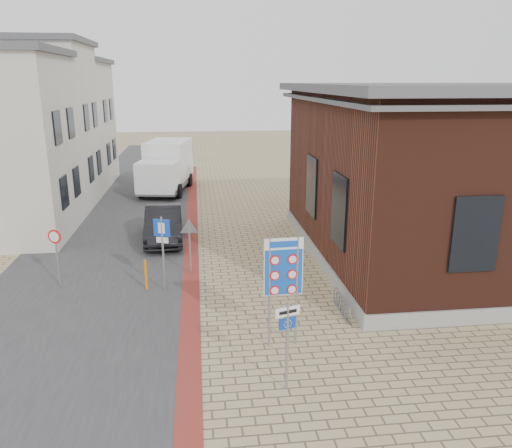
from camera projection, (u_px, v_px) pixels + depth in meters
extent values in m
plane|color=tan|center=(267.00, 355.00, 13.04)|extent=(120.00, 120.00, 0.00)
cube|color=#38383A|center=(126.00, 214.00, 26.72)|extent=(7.00, 60.00, 0.02)
cube|color=maroon|center=(191.00, 240.00, 22.35)|extent=(0.60, 40.00, 0.02)
cube|color=gray|center=(458.00, 247.00, 20.68)|extent=(12.15, 12.15, 0.50)
cube|color=#461F16|center=(467.00, 170.00, 19.78)|extent=(12.00, 12.00, 6.00)
cube|color=#525258|center=(477.00, 88.00, 18.90)|extent=(13.00, 13.00, 0.30)
cube|color=#525258|center=(475.00, 99.00, 19.01)|extent=(12.70, 12.70, 0.15)
cube|color=black|center=(340.00, 210.00, 16.42)|extent=(0.12, 1.60, 2.40)
cube|color=black|center=(312.00, 186.00, 20.24)|extent=(0.12, 1.60, 2.40)
cube|color=black|center=(475.00, 234.00, 13.89)|extent=(1.40, 0.12, 2.20)
cube|color=black|center=(64.00, 192.00, 21.88)|extent=(0.10, 1.10, 1.40)
cube|color=black|center=(76.00, 182.00, 24.17)|extent=(0.10, 1.10, 1.40)
cube|color=black|center=(57.00, 127.00, 21.10)|extent=(0.10, 1.10, 1.40)
cube|color=black|center=(70.00, 123.00, 23.39)|extent=(0.10, 1.10, 1.40)
cube|color=beige|center=(26.00, 127.00, 27.73)|extent=(7.00, 6.00, 8.80)
cube|color=#525258|center=(16.00, 41.00, 26.47)|extent=(7.40, 6.40, 0.30)
cube|color=black|center=(91.00, 169.00, 27.60)|extent=(0.10, 1.10, 1.40)
cube|color=black|center=(99.00, 162.00, 29.89)|extent=(0.10, 1.10, 1.40)
cube|color=black|center=(86.00, 117.00, 26.82)|extent=(0.10, 1.10, 1.40)
cube|color=black|center=(95.00, 114.00, 29.11)|extent=(0.10, 1.10, 1.40)
cube|color=beige|center=(56.00, 125.00, 33.57)|extent=(7.00, 6.00, 8.00)
cube|color=#525258|center=(49.00, 61.00, 32.42)|extent=(7.40, 6.40, 0.30)
cube|color=black|center=(109.00, 154.00, 33.33)|extent=(0.10, 1.10, 1.40)
cube|color=black|center=(114.00, 149.00, 35.61)|extent=(0.10, 1.10, 1.40)
cube|color=black|center=(105.00, 111.00, 32.55)|extent=(0.10, 1.10, 1.40)
cube|color=black|center=(111.00, 109.00, 34.84)|extent=(0.10, 1.10, 1.40)
torus|color=slate|center=(347.00, 313.00, 14.79)|extent=(0.04, 0.60, 0.60)
torus|color=slate|center=(345.00, 309.00, 15.08)|extent=(0.04, 0.60, 0.60)
torus|color=slate|center=(342.00, 304.00, 15.37)|extent=(0.04, 0.60, 0.60)
torus|color=slate|center=(339.00, 300.00, 15.65)|extent=(0.04, 0.60, 0.60)
torus|color=slate|center=(336.00, 296.00, 15.94)|extent=(0.04, 0.60, 0.60)
cube|color=slate|center=(341.00, 312.00, 15.44)|extent=(0.08, 1.60, 0.04)
imported|color=black|center=(164.00, 224.00, 22.27)|extent=(1.78, 4.64, 1.51)
cube|color=slate|center=(166.00, 184.00, 32.01)|extent=(3.32, 6.31, 0.28)
cube|color=white|center=(158.00, 177.00, 29.74)|extent=(2.62, 2.26, 1.78)
cube|color=black|center=(154.00, 174.00, 28.85)|extent=(2.09, 0.44, 0.89)
cube|color=white|center=(169.00, 159.00, 32.57)|extent=(3.09, 4.36, 2.44)
cylinder|color=black|center=(141.00, 191.00, 30.38)|extent=(0.43, 0.92, 0.89)
cylinder|color=black|center=(179.00, 191.00, 30.26)|extent=(0.43, 0.92, 0.89)
cylinder|color=black|center=(155.00, 180.00, 33.79)|extent=(0.43, 0.92, 0.89)
cylinder|color=black|center=(189.00, 180.00, 33.68)|extent=(0.43, 0.92, 0.89)
cylinder|color=gray|center=(269.00, 294.00, 13.09)|extent=(0.07, 0.07, 3.05)
cylinder|color=gray|center=(297.00, 292.00, 13.21)|extent=(0.07, 0.07, 3.05)
cube|color=white|center=(283.00, 267.00, 12.95)|extent=(1.04, 0.10, 1.57)
cube|color=blue|center=(283.00, 267.00, 12.95)|extent=(1.00, 0.10, 1.52)
cube|color=white|center=(284.00, 244.00, 12.77)|extent=(1.00, 0.11, 0.29)
cylinder|color=gray|center=(287.00, 346.00, 11.33)|extent=(0.07, 0.07, 2.21)
cube|color=white|center=(288.00, 312.00, 11.09)|extent=(0.58, 0.21, 0.21)
cube|color=#0F38B7|center=(287.00, 323.00, 11.17)|extent=(0.40, 0.16, 0.27)
cylinder|color=gray|center=(163.00, 255.00, 16.64)|extent=(0.07, 0.07, 2.63)
cube|color=blue|center=(162.00, 228.00, 16.38)|extent=(0.55, 0.25, 0.58)
cube|color=white|center=(162.00, 240.00, 16.50)|extent=(0.41, 0.19, 0.19)
cylinder|color=gray|center=(190.00, 248.00, 18.25)|extent=(0.07, 0.07, 2.05)
cylinder|color=gray|center=(58.00, 259.00, 17.08)|extent=(0.07, 0.07, 2.08)
cylinder|color=red|center=(55.00, 236.00, 16.85)|extent=(0.47, 0.20, 0.49)
cylinder|color=orange|center=(146.00, 275.00, 17.02)|extent=(0.12, 0.12, 1.07)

